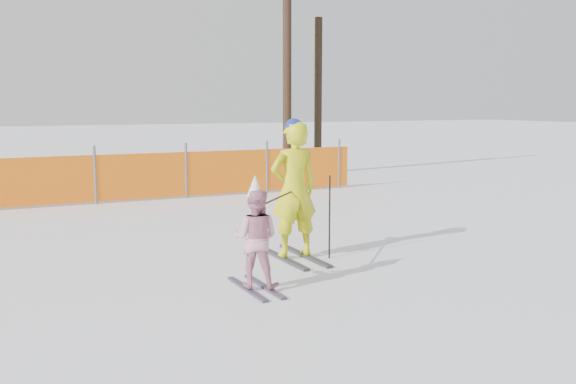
{
  "coord_description": "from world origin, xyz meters",
  "views": [
    {
      "loc": [
        -3.59,
        -6.8,
        2.12
      ],
      "look_at": [
        0.0,
        0.5,
        1.0
      ],
      "focal_mm": 40.0,
      "sensor_mm": 36.0,
      "label": 1
    }
  ],
  "objects": [
    {
      "name": "ground",
      "position": [
        0.0,
        0.0,
        0.0
      ],
      "size": [
        120.0,
        120.0,
        0.0
      ],
      "primitive_type": "plane",
      "color": "white",
      "rests_on": "ground"
    },
    {
      "name": "ski_poles",
      "position": [
        0.23,
        0.54,
        0.77
      ],
      "size": [
        1.45,
        0.97,
        1.15
      ],
      "color": "black",
      "rests_on": "ground"
    },
    {
      "name": "child",
      "position": [
        -0.76,
        -0.2,
        0.61
      ],
      "size": [
        0.7,
        1.06,
        1.33
      ],
      "color": "black",
      "rests_on": "ground"
    },
    {
      "name": "tree_trunks",
      "position": [
        1.47,
        10.55,
        2.93
      ],
      "size": [
        11.5,
        0.92,
        6.74
      ],
      "color": "#302015",
      "rests_on": "ground"
    },
    {
      "name": "adult",
      "position": [
        0.31,
        0.94,
        0.96
      ],
      "size": [
        0.69,
        1.43,
        1.93
      ],
      "color": "black",
      "rests_on": "ground"
    }
  ]
}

